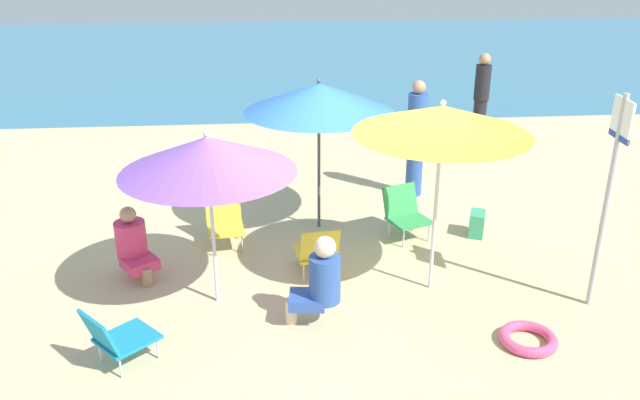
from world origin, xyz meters
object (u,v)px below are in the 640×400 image
beach_chair_c (116,337)px  warning_sign (611,177)px  umbrella_yellow (442,120)px  beach_chair_a (224,219)px  person_b (320,280)px  beach_bag (477,224)px  person_a (416,138)px  person_c (481,98)px  umbrella_purple (208,155)px  umbrella_blue (319,98)px  person_d (133,244)px  swim_ring (528,339)px  beach_chair_b (317,250)px  beach_chair_d (405,211)px

beach_chair_c → warning_sign: bearing=-34.4°
umbrella_yellow → beach_chair_a: size_ratio=3.26×
beach_chair_c → person_b: person_b is taller
beach_chair_c → beach_bag: (4.13, 2.43, -0.15)m
warning_sign → beach_bag: 2.30m
person_a → umbrella_yellow: bearing=-176.2°
umbrella_yellow → person_c: 5.65m
umbrella_purple → beach_chair_c: bearing=-128.1°
umbrella_yellow → person_a: 2.99m
umbrella_yellow → umbrella_purple: (-2.36, -0.08, -0.27)m
person_c → beach_bag: person_c is taller
beach_chair_a → warning_sign: bearing=57.9°
umbrella_yellow → person_a: bearing=81.5°
umbrella_purple → umbrella_blue: (1.26, 1.80, 0.11)m
person_a → beach_bag: bearing=-148.4°
umbrella_yellow → person_d: size_ratio=2.53×
person_c → umbrella_purple: bearing=172.9°
umbrella_yellow → beach_chair_c: bearing=-160.3°
umbrella_purple → person_c: 6.93m
umbrella_purple → umbrella_blue: 2.20m
beach_chair_a → person_d: 1.25m
beach_chair_c → warning_sign: (4.82, 0.67, 1.15)m
person_a → person_b: person_a is taller
swim_ring → beach_chair_c: bearing=-179.8°
beach_chair_c → person_a: (3.62, 3.91, 0.58)m
umbrella_blue → person_a: 2.05m
umbrella_yellow → swim_ring: size_ratio=3.82×
umbrella_purple → person_b: bearing=-26.3°
umbrella_blue → person_c: 4.79m
swim_ring → beach_bag: beach_bag is taller
beach_chair_c → beach_chair_b: bearing=-4.5°
beach_chair_b → person_a: (1.66, 2.40, 0.55)m
umbrella_yellow → swim_ring: umbrella_yellow is taller
person_c → person_b: bearing=-177.1°
beach_chair_c → beach_bag: beach_chair_c is taller
beach_chair_a → beach_chair_c: (-0.86, -2.46, -0.03)m
beach_chair_a → beach_chair_b: bearing=41.7°
person_d → swim_ring: person_d is taller
beach_chair_a → person_a: bearing=110.0°
person_d → beach_bag: person_d is taller
umbrella_blue → warning_sign: 3.52m
person_d → person_b: bearing=26.2°
beach_chair_d → beach_bag: beach_chair_d is taller
beach_chair_d → person_d: (-3.32, -0.78, 0.06)m
swim_ring → umbrella_blue: bearing=122.2°
person_b → person_a: bearing=-110.7°
umbrella_purple → beach_chair_a: 1.92m
umbrella_yellow → person_d: umbrella_yellow is taller
person_a → warning_sign: warning_sign is taller
beach_chair_a → beach_bag: beach_chair_a is taller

